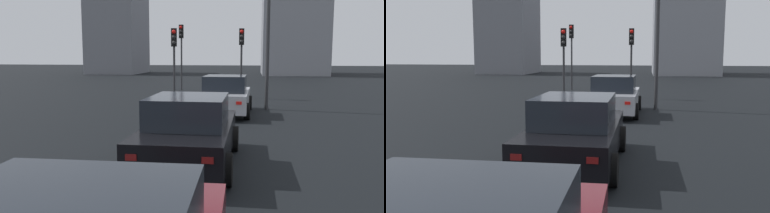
% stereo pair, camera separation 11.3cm
% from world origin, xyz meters
% --- Properties ---
extents(ground_plane, '(160.00, 160.00, 0.20)m').
position_xyz_m(ground_plane, '(0.00, 0.00, -0.10)').
color(ground_plane, black).
extents(car_silver_lead, '(4.47, 2.16, 1.60)m').
position_xyz_m(car_silver_lead, '(7.75, -0.10, 0.77)').
color(car_silver_lead, '#A8AAB2').
rests_on(car_silver_lead, ground_plane).
extents(car_black_second, '(4.58, 2.06, 1.57)m').
position_xyz_m(car_black_second, '(-0.06, 0.17, 0.75)').
color(car_black_second, black).
rests_on(car_black_second, ground_plane).
extents(traffic_light_near_left, '(0.33, 0.30, 3.74)m').
position_xyz_m(traffic_light_near_left, '(11.18, 2.72, 2.70)').
color(traffic_light_near_left, '#2D2D30').
rests_on(traffic_light_near_left, ground_plane).
extents(traffic_light_near_right, '(0.32, 0.28, 3.87)m').
position_xyz_m(traffic_light_near_right, '(13.88, -0.56, 2.79)').
color(traffic_light_near_right, '#2D2D30').
rests_on(traffic_light_near_right, ground_plane).
extents(traffic_light_far_left, '(0.32, 0.30, 4.43)m').
position_xyz_m(traffic_light_far_left, '(18.31, 3.62, 3.17)').
color(traffic_light_far_left, '#2D2D30').
rests_on(traffic_light_far_left, ground_plane).
extents(street_lamp_kerbside, '(0.56, 0.36, 7.78)m').
position_xyz_m(street_lamp_kerbside, '(9.40, -1.82, 4.55)').
color(street_lamp_kerbside, '#2D2D30').
rests_on(street_lamp_kerbside, ground_plane).
extents(building_facade_left, '(10.81, 7.43, 17.93)m').
position_xyz_m(building_facade_left, '(42.45, -6.00, 8.97)').
color(building_facade_left, gray).
rests_on(building_facade_left, ground_plane).
extents(building_facade_center, '(8.26, 6.14, 10.60)m').
position_xyz_m(building_facade_center, '(41.55, 16.00, 5.30)').
color(building_facade_center, slate).
rests_on(building_facade_center, ground_plane).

